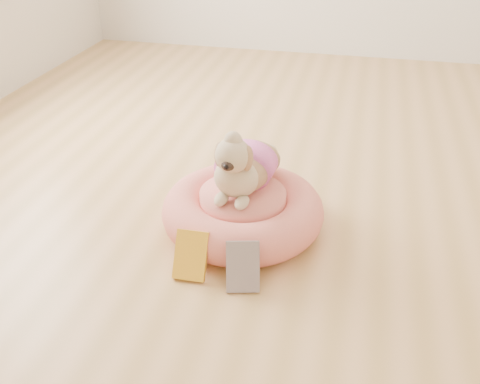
% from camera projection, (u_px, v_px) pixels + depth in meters
% --- Properties ---
extents(floor, '(4.50, 4.50, 0.00)m').
position_uv_depth(floor, '(288.00, 192.00, 2.45)').
color(floor, tan).
rests_on(floor, ground).
extents(pet_bed, '(0.65, 0.65, 0.17)m').
position_uv_depth(pet_bed, '(243.00, 211.00, 2.17)').
color(pet_bed, '#D16351').
rests_on(pet_bed, floor).
extents(dog, '(0.32, 0.43, 0.30)m').
position_uv_depth(dog, '(243.00, 155.00, 2.07)').
color(dog, brown).
rests_on(dog, pet_bed).
extents(book_yellow, '(0.12, 0.12, 0.16)m').
position_uv_depth(book_yellow, '(191.00, 255.00, 1.91)').
color(book_yellow, '#FDFF1A').
rests_on(book_yellow, floor).
extents(book_white, '(0.14, 0.13, 0.17)m').
position_uv_depth(book_white, '(243.00, 267.00, 1.85)').
color(book_white, silver).
rests_on(book_white, floor).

